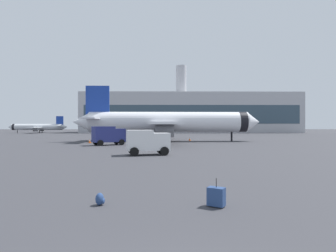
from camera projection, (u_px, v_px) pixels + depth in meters
The scene contains 10 objects.
airplane_at_gate at pixel (168, 122), 54.49m from camera, with size 35.67×32.10×10.50m.
airplane_taxiing at pixel (38, 127), 111.61m from camera, with size 22.25×20.10×6.53m.
service_truck at pixel (108, 135), 44.34m from camera, with size 5.26×4.31×2.90m.
cargo_van at pixel (147, 141), 29.93m from camera, with size 4.72×3.09×2.60m.
safety_cone_near at pixel (190, 139), 57.14m from camera, with size 0.44×0.44×0.64m.
safety_cone_mid at pixel (90, 141), 49.56m from camera, with size 0.44×0.44×0.64m.
safety_cone_far at pixel (166, 146), 39.31m from camera, with size 0.44×0.44×0.61m.
rolling_suitcase at pixel (216, 197), 11.00m from camera, with size 0.75×0.67×1.10m.
traveller_backpack at pixel (100, 199), 11.21m from camera, with size 0.36×0.40×0.48m.
terminal_building at pixel (190, 113), 120.73m from camera, with size 87.73×20.83×28.01m.
Camera 1 is at (-0.11, -4.53, 3.15)m, focal length 30.68 mm.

